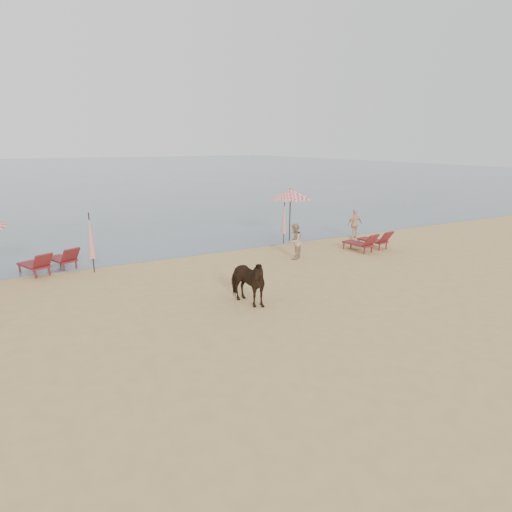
{
  "coord_description": "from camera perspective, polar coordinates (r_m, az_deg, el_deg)",
  "views": [
    {
      "loc": [
        -6.64,
        -7.37,
        4.82
      ],
      "look_at": [
        0.0,
        5.0,
        1.1
      ],
      "focal_mm": 30.0,
      "sensor_mm": 36.0,
      "label": 1
    }
  ],
  "objects": [
    {
      "name": "lounger_cluster_left",
      "position": [
        18.25,
        -25.73,
        -0.59
      ],
      "size": [
        2.26,
        2.22,
        0.62
      ],
      "rotation": [
        0.0,
        0.0,
        0.42
      ],
      "color": "maroon",
      "rests_on": "ground"
    },
    {
      "name": "beachgoer_right_b",
      "position": [
        22.76,
        13.03,
        4.18
      ],
      "size": [
        0.9,
        0.4,
        1.52
      ],
      "primitive_type": "imported",
      "rotation": [
        0.0,
        0.0,
        3.11
      ],
      "color": "#E4B78E",
      "rests_on": "ground"
    },
    {
      "name": "umbrella_open_right",
      "position": [
        21.29,
        4.6,
        8.24
      ],
      "size": [
        2.18,
        2.18,
        2.66
      ],
      "rotation": [
        0.0,
        0.0,
        -0.18
      ],
      "color": "black",
      "rests_on": "ground"
    },
    {
      "name": "beachgoer_right_a",
      "position": [
        18.24,
        5.18,
        1.95
      ],
      "size": [
        0.95,
        0.93,
        1.54
      ],
      "primitive_type": "imported",
      "rotation": [
        0.0,
        0.0,
        3.85
      ],
      "color": "tan",
      "rests_on": "ground"
    },
    {
      "name": "sea",
      "position": [
        87.75,
        -24.28,
        10.41
      ],
      "size": [
        160.0,
        140.0,
        0.06
      ],
      "primitive_type": "cube",
      "color": "#51606B",
      "rests_on": "ground"
    },
    {
      "name": "lounger_cluster_right",
      "position": [
        20.47,
        14.86,
        1.94
      ],
      "size": [
        1.94,
        1.88,
        0.61
      ],
      "rotation": [
        0.0,
        0.0,
        0.16
      ],
      "color": "maroon",
      "rests_on": "ground"
    },
    {
      "name": "ground",
      "position": [
        11.03,
        12.64,
        -11.46
      ],
      "size": [
        120.0,
        120.0,
        0.0
      ],
      "primitive_type": "plane",
      "color": "tan",
      "rests_on": "ground"
    },
    {
      "name": "umbrella_closed_right",
      "position": [
        20.97,
        3.77,
        5.15
      ],
      "size": [
        0.26,
        0.26,
        2.12
      ],
      "rotation": [
        0.0,
        0.0,
        -0.38
      ],
      "color": "black",
      "rests_on": "ground"
    },
    {
      "name": "umbrella_closed_left",
      "position": [
        17.28,
        -21.17,
        2.51
      ],
      "size": [
        0.28,
        0.28,
        2.32
      ],
      "rotation": [
        0.0,
        0.0,
        0.21
      ],
      "color": "black",
      "rests_on": "ground"
    },
    {
      "name": "cow",
      "position": [
        13.05,
        -1.36,
        -3.37
      ],
      "size": [
        1.22,
        1.9,
        1.48
      ],
      "primitive_type": "imported",
      "rotation": [
        0.0,
        0.0,
        0.25
      ],
      "color": "black",
      "rests_on": "ground"
    }
  ]
}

